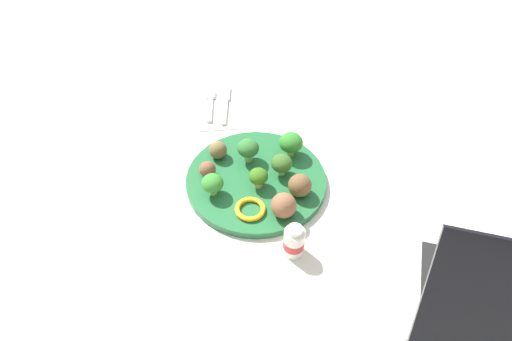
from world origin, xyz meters
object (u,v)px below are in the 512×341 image
object	(u,v)px
broccoli_floret_near_rim	(248,149)
knife	(225,103)
napkin	(218,107)
meatball_mid_left	(218,150)
broccoli_floret_center	(291,143)
broccoli_floret_back_left	(257,177)
pepper_ring_far_rim	(250,209)
meatball_front_left	(300,185)
yogurt_bottle	(294,242)
fork	(210,104)
broccoli_floret_mid_right	(213,183)
plate	(256,180)
meatball_far_rim	(284,205)
broccoli_floret_front_right	(281,163)
meatball_near_rim	(208,169)

from	to	relation	value
broccoli_floret_near_rim	knife	world-z (taller)	broccoli_floret_near_rim
napkin	meatball_mid_left	bearing A→B (deg)	172.12
knife	broccoli_floret_center	bearing A→B (deg)	-154.38
broccoli_floret_back_left	pepper_ring_far_rim	world-z (taller)	broccoli_floret_back_left
broccoli_floret_center	meatball_front_left	size ratio (longest dim) A/B	1.16
broccoli_floret_center	meatball_mid_left	bearing A→B (deg)	80.77
broccoli_floret_center	broccoli_floret_near_rim	bearing A→B (deg)	88.81
yogurt_bottle	fork	bearing A→B (deg)	10.75
napkin	broccoli_floret_mid_right	bearing A→B (deg)	169.92
broccoli_floret_near_rim	knife	distance (m)	0.22
broccoli_floret_back_left	broccoli_floret_mid_right	distance (m)	0.09
plate	meatball_mid_left	bearing A→B (deg)	40.30
plate	fork	world-z (taller)	plate
meatball_mid_left	broccoli_floret_back_left	bearing A→B (deg)	-148.31
meatball_far_rim	knife	xyz separation A→B (m)	(0.37, 0.05, -0.03)
broccoli_floret_front_right	broccoli_floret_back_left	bearing A→B (deg)	113.71
knife	yogurt_bottle	distance (m)	0.45
broccoli_floret_center	yogurt_bottle	xyz separation A→B (m)	(-0.23, 0.05, -0.02)
broccoli_floret_center	meatball_mid_left	size ratio (longest dim) A/B	1.42
plate	meatball_near_rim	size ratio (longest dim) A/B	8.50
plate	meatball_near_rim	xyz separation A→B (m)	(0.03, 0.09, 0.02)
broccoli_floret_back_left	meatball_front_left	bearing A→B (deg)	-115.48
meatball_far_rim	napkin	xyz separation A→B (m)	(0.36, 0.07, -0.04)
pepper_ring_far_rim	broccoli_floret_near_rim	bearing A→B (deg)	-9.73
meatball_near_rim	fork	size ratio (longest dim) A/B	0.27
broccoli_floret_back_left	fork	xyz separation A→B (m)	(0.29, 0.05, -0.03)
meatball_front_left	fork	xyz separation A→B (m)	(0.33, 0.13, -0.03)
broccoli_floret_near_rim	fork	xyz separation A→B (m)	(0.22, 0.05, -0.04)
fork	knife	distance (m)	0.04
napkin	broccoli_floret_front_right	bearing A→B (deg)	-160.84
napkin	fork	size ratio (longest dim) A/B	1.40
broccoli_floret_mid_right	meatball_mid_left	bearing A→B (deg)	-14.09
plate	broccoli_floret_near_rim	world-z (taller)	broccoli_floret_near_rim
meatball_front_left	broccoli_floret_center	bearing A→B (deg)	-5.86
napkin	pepper_ring_far_rim	bearing A→B (deg)	-178.30
meatball_front_left	pepper_ring_far_rim	xyz separation A→B (m)	(-0.02, 0.10, -0.02)
meatball_far_rim	meatball_mid_left	distance (m)	0.20
broccoli_floret_near_rim	meatball_mid_left	world-z (taller)	broccoli_floret_near_rim
plate	napkin	world-z (taller)	plate
fork	yogurt_bottle	size ratio (longest dim) A/B	1.83
meatball_mid_left	yogurt_bottle	size ratio (longest dim) A/B	0.56
fork	meatball_far_rim	bearing A→B (deg)	-167.13
broccoli_floret_back_left	broccoli_floret_near_rim	world-z (taller)	broccoli_floret_near_rim
meatball_near_rim	napkin	xyz separation A→B (m)	(0.23, -0.05, -0.03)
meatball_near_rim	broccoli_floret_front_right	bearing A→B (deg)	-99.83
broccoli_floret_back_left	pepper_ring_far_rim	bearing A→B (deg)	157.35
broccoli_floret_near_rim	broccoli_floret_back_left	bearing A→B (deg)	-178.82
meatball_far_rim	meatball_front_left	bearing A→B (deg)	-44.92
pepper_ring_far_rim	fork	size ratio (longest dim) A/B	0.48
broccoli_floret_mid_right	yogurt_bottle	size ratio (longest dim) A/B	0.69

